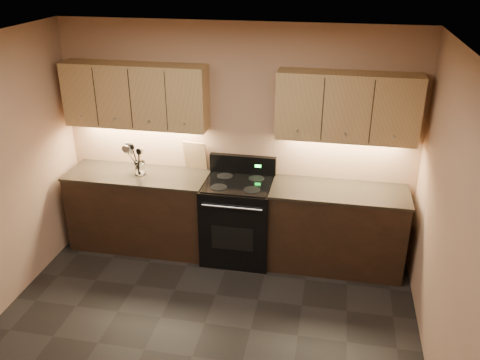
# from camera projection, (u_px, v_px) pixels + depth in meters

# --- Properties ---
(floor) EXTENTS (4.00, 4.00, 0.00)m
(floor) POSITION_uv_depth(u_px,v_px,m) (192.00, 357.00, 4.46)
(floor) COLOR black
(floor) RESTS_ON ground
(ceiling) EXTENTS (4.00, 4.00, 0.00)m
(ceiling) POSITION_uv_depth(u_px,v_px,m) (177.00, 58.00, 3.38)
(ceiling) COLOR silver
(ceiling) RESTS_ON wall_back
(wall_back) EXTENTS (4.00, 0.04, 2.60)m
(wall_back) POSITION_uv_depth(u_px,v_px,m) (237.00, 141.00, 5.71)
(wall_back) COLOR tan
(wall_back) RESTS_ON ground
(wall_right) EXTENTS (0.04, 4.00, 2.60)m
(wall_right) POSITION_uv_depth(u_px,v_px,m) (459.00, 255.00, 3.57)
(wall_right) COLOR tan
(wall_right) RESTS_ON ground
(counter_left) EXTENTS (1.62, 0.62, 0.93)m
(counter_left) POSITION_uv_depth(u_px,v_px,m) (140.00, 210.00, 5.98)
(counter_left) COLOR black
(counter_left) RESTS_ON ground
(counter_right) EXTENTS (1.46, 0.62, 0.93)m
(counter_right) POSITION_uv_depth(u_px,v_px,m) (336.00, 228.00, 5.58)
(counter_right) COLOR black
(counter_right) RESTS_ON ground
(stove) EXTENTS (0.76, 0.68, 1.14)m
(stove) POSITION_uv_depth(u_px,v_px,m) (238.00, 219.00, 5.75)
(stove) COLOR black
(stove) RESTS_ON ground
(upper_cab_left) EXTENTS (1.60, 0.30, 0.70)m
(upper_cab_left) POSITION_uv_depth(u_px,v_px,m) (135.00, 96.00, 5.56)
(upper_cab_left) COLOR tan
(upper_cab_left) RESTS_ON wall_back
(upper_cab_right) EXTENTS (1.44, 0.30, 0.70)m
(upper_cab_right) POSITION_uv_depth(u_px,v_px,m) (347.00, 107.00, 5.16)
(upper_cab_right) COLOR tan
(upper_cab_right) RESTS_ON wall_back
(outlet_plate) EXTENTS (0.08, 0.01, 0.12)m
(outlet_plate) POSITION_uv_depth(u_px,v_px,m) (129.00, 148.00, 6.00)
(outlet_plate) COLOR #B2B5BA
(outlet_plate) RESTS_ON wall_back
(utensil_crock) EXTENTS (0.15, 0.15, 0.15)m
(utensil_crock) POSITION_uv_depth(u_px,v_px,m) (140.00, 168.00, 5.75)
(utensil_crock) COLOR white
(utensil_crock) RESTS_ON counter_left
(cutting_board) EXTENTS (0.28, 0.10, 0.34)m
(cutting_board) POSITION_uv_depth(u_px,v_px,m) (195.00, 155.00, 5.84)
(cutting_board) COLOR tan
(cutting_board) RESTS_ON counter_left
(wooden_spoon) EXTENTS (0.12, 0.14, 0.30)m
(wooden_spoon) POSITION_uv_depth(u_px,v_px,m) (135.00, 161.00, 5.70)
(wooden_spoon) COLOR tan
(wooden_spoon) RESTS_ON utensil_crock
(black_spoon) EXTENTS (0.12, 0.17, 0.35)m
(black_spoon) POSITION_uv_depth(u_px,v_px,m) (138.00, 158.00, 5.72)
(black_spoon) COLOR black
(black_spoon) RESTS_ON utensil_crock
(black_turner) EXTENTS (0.18, 0.12, 0.37)m
(black_turner) POSITION_uv_depth(u_px,v_px,m) (139.00, 159.00, 5.67)
(black_turner) COLOR black
(black_turner) RESTS_ON utensil_crock
(steel_spatula) EXTENTS (0.25, 0.12, 0.38)m
(steel_spatula) POSITION_uv_depth(u_px,v_px,m) (141.00, 157.00, 5.69)
(steel_spatula) COLOR silver
(steel_spatula) RESTS_ON utensil_crock
(steel_skimmer) EXTENTS (0.25, 0.11, 0.36)m
(steel_skimmer) POSITION_uv_depth(u_px,v_px,m) (141.00, 159.00, 5.68)
(steel_skimmer) COLOR silver
(steel_skimmer) RESTS_ON utensil_crock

